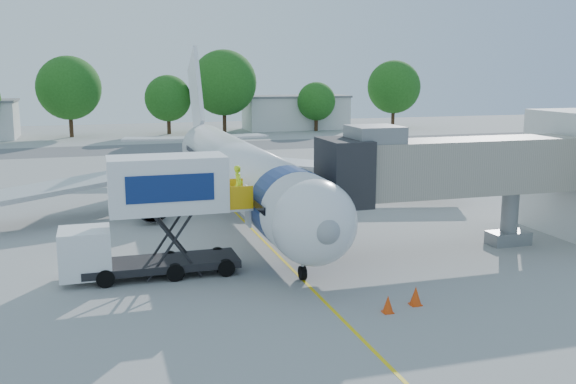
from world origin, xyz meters
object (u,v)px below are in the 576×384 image
object	(u,v)px
jet_bridge	(437,169)
catering_hiloader	(154,217)
aircraft	(237,170)
ground_tug	(348,326)

from	to	relation	value
jet_bridge	catering_hiloader	distance (m)	14.34
aircraft	catering_hiloader	size ratio (longest dim) A/B	4.44
aircraft	ground_tug	world-z (taller)	aircraft
jet_bridge	catering_hiloader	xyz separation A→B (m)	(-14.26, -0.00, -1.58)
jet_bridge	ground_tug	size ratio (longest dim) A/B	3.69
jet_bridge	ground_tug	world-z (taller)	jet_bridge
aircraft	ground_tug	distance (m)	20.82
jet_bridge	ground_tug	bearing A→B (deg)	-132.08
catering_hiloader	ground_tug	bearing A→B (deg)	-59.56
jet_bridge	ground_tug	xyz separation A→B (m)	(-8.64, -9.56, -3.64)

